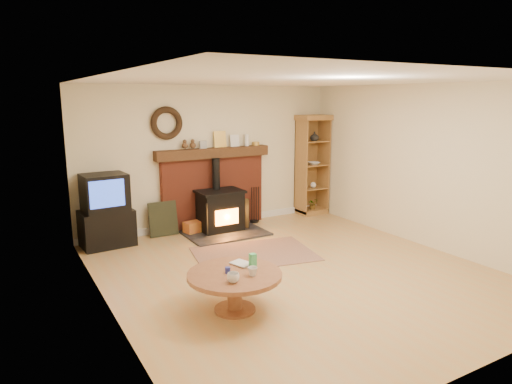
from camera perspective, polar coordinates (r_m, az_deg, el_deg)
ground at (r=6.49m, az=4.87°, el=-9.84°), size 5.50×5.50×0.00m
room_shell at (r=6.14m, az=4.50°, el=5.48°), size 5.02×5.52×2.61m
chimney_breast at (r=8.51m, az=-5.34°, el=0.97°), size 2.20×0.22×1.78m
wood_stove at (r=8.23m, az=-4.42°, el=-2.47°), size 1.40×1.00×1.31m
area_rug at (r=7.13m, az=-0.23°, el=-7.73°), size 2.01×1.56×0.01m
tv_unit at (r=7.76m, az=-18.25°, el=-2.38°), size 0.85×0.62×1.19m
curio_cabinet at (r=9.48m, az=6.95°, el=3.38°), size 0.65×0.47×2.04m
firelog_box at (r=8.23m, az=-7.73°, el=-4.41°), size 0.39×0.29×0.22m
leaning_painting at (r=8.14m, az=-11.52°, el=-3.31°), size 0.50×0.13×0.60m
fire_tools at (r=8.85m, az=-0.19°, el=-2.84°), size 0.19×0.16×0.70m
coffee_table at (r=5.22m, az=-2.65°, el=-10.93°), size 1.07×1.07×0.61m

